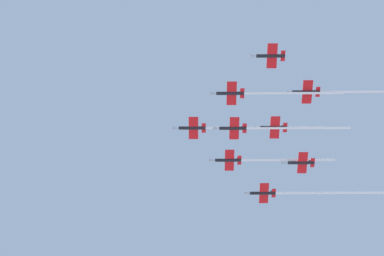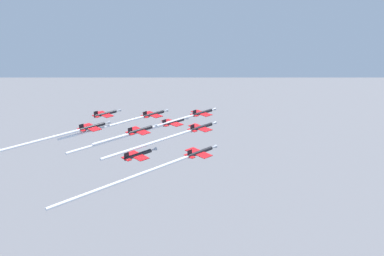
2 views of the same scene
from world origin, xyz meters
TOP-DOWN VIEW (x-y plane):
  - jet_lead at (22.56, 6.41)m, footprint 29.15×50.17m
  - jet_port_inner at (15.49, -9.31)m, footprint 25.00×42.76m
  - jet_starboard_inner at (39.65, 4.25)m, footprint 24.96×42.70m
  - jet_port_outer at (28.80, -4.72)m, footprint 26.30×45.09m
  - jet_starboard_outer at (4.43, -17.90)m, footprint 9.53×12.05m
  - jet_center_rear at (60.49, -4.61)m, footprint 29.66×51.08m
  - jet_port_trail at (29.95, -6.78)m, footprint 9.53×12.05m
  - jet_starboard_trail at (30.42, -35.96)m, footprint 28.30×48.66m
  - jet_tail_end at (47.46, -9.68)m, footprint 9.53×12.05m

SIDE VIEW (x-z plane):
  - jet_tail_end at x=47.46m, z-range 177.98..180.60m
  - jet_starboard_outer at x=4.43m, z-range 178.44..181.07m
  - jet_port_inner at x=15.49m, z-range 178.62..181.24m
  - jet_port_outer at x=28.80m, z-range 179.07..181.69m
  - jet_center_rear at x=60.49m, z-range 179.23..181.85m
  - jet_lead at x=22.56m, z-range 179.46..182.08m
  - jet_port_trail at x=29.95m, z-range 179.72..182.34m
  - jet_starboard_trail at x=30.42m, z-range 180.00..182.62m
  - jet_starboard_inner at x=39.65m, z-range 180.43..183.05m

